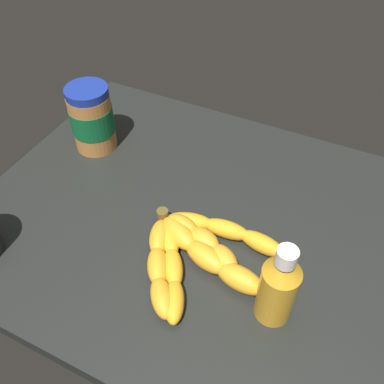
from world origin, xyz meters
TOP-DOWN VIEW (x-y plane):
  - ground_plane at (0.00, 0.00)cm, footprint 73.93×61.59cm
  - banana_bunch at (-5.11, 8.02)cm, footprint 22.52×21.48cm
  - peanut_butter_jar at (25.58, -8.83)cm, footprint 8.54×8.54cm
  - honey_bottle at (-19.21, 11.63)cm, footprint 5.33×5.33cm

SIDE VIEW (x-z plane):
  - ground_plane at x=0.00cm, z-range -3.01..0.00cm
  - banana_bunch at x=-5.11cm, z-range -0.16..3.54cm
  - honey_bottle at x=-19.21cm, z-range -0.86..13.86cm
  - peanut_butter_jar at x=25.58cm, z-range -0.08..13.51cm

